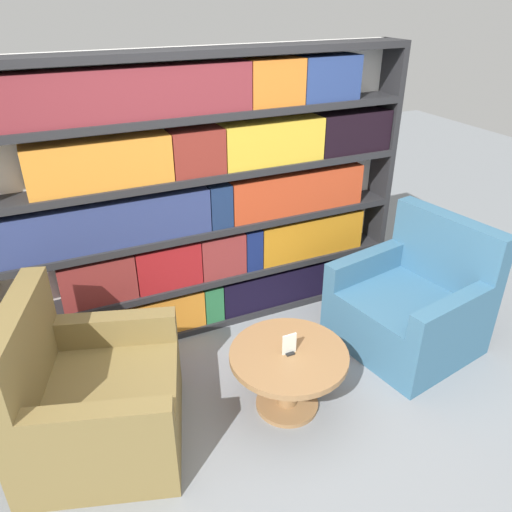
{
  "coord_description": "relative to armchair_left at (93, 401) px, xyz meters",
  "views": [
    {
      "loc": [
        -1.12,
        -1.86,
        2.41
      ],
      "look_at": [
        0.09,
        0.74,
        0.88
      ],
      "focal_mm": 35.0,
      "sensor_mm": 36.0,
      "label": 1
    }
  ],
  "objects": [
    {
      "name": "ground_plane",
      "position": [
        1.07,
        -0.48,
        -0.31
      ],
      "size": [
        14.0,
        14.0,
        0.0
      ],
      "primitive_type": "plane",
      "color": "gray"
    },
    {
      "name": "bookshelf",
      "position": [
        1.07,
        0.9,
        0.72
      ],
      "size": [
        3.12,
        0.3,
        2.09
      ],
      "color": "silver",
      "rests_on": "ground_plane"
    },
    {
      "name": "armchair_left",
      "position": [
        0.0,
        0.0,
        0.0
      ],
      "size": [
        1.11,
        1.13,
        0.97
      ],
      "rotation": [
        0.0,
        0.0,
        1.26
      ],
      "color": "olive",
      "rests_on": "ground_plane"
    },
    {
      "name": "armchair_right",
      "position": [
        2.32,
        -0.01,
        0.0
      ],
      "size": [
        1.01,
        1.05,
        0.97
      ],
      "rotation": [
        0.0,
        0.0,
        -1.4
      ],
      "color": "#386684",
      "rests_on": "ground_plane"
    },
    {
      "name": "coffee_table",
      "position": [
        1.16,
        -0.23,
        -0.0
      ],
      "size": [
        0.74,
        0.74,
        0.43
      ],
      "color": "olive",
      "rests_on": "ground_plane"
    },
    {
      "name": "table_sign",
      "position": [
        1.16,
        -0.23,
        0.18
      ],
      "size": [
        0.09,
        0.06,
        0.14
      ],
      "color": "black",
      "rests_on": "coffee_table"
    }
  ]
}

